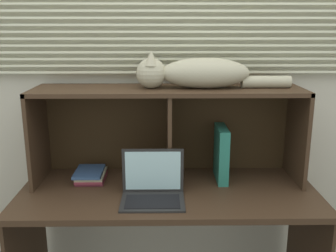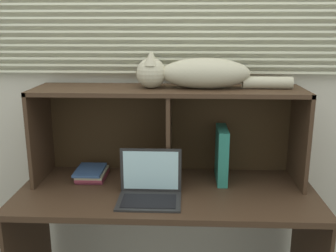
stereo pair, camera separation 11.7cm
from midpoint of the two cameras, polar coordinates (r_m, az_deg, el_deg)
name	(u,v)px [view 1 (the left image)]	position (r m, az deg, el deg)	size (l,w,h in m)	color
back_panel_with_blinds	(167,75)	(2.23, -1.60, 7.51)	(4.40, 0.08, 2.50)	beige
desk	(168,213)	(2.09, -1.59, -12.60)	(1.53, 0.64, 0.71)	#3E2B1C
hutch_shelf_unit	(168,116)	(2.09, -1.60, 1.46)	(1.41, 0.35, 0.51)	#3E2B1C
cat	(196,73)	(2.01, 2.39, 7.77)	(0.80, 0.18, 0.19)	#B4AF93
laptop	(153,189)	(1.91, -4.04, -9.21)	(0.30, 0.22, 0.24)	#262626
binder_upright	(221,154)	(2.12, 6.25, -4.05)	(0.05, 0.23, 0.29)	#277767
book_stack	(91,175)	(2.19, -12.76, -7.04)	(0.16, 0.22, 0.06)	brown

